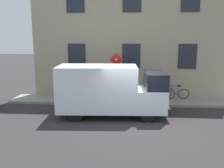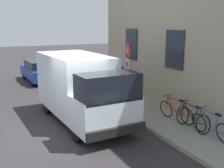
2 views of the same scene
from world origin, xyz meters
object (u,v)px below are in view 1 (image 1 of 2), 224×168
(delivery_van, at_px, (110,90))
(bicycle_blue, at_px, (175,93))
(bicycle_black, at_px, (160,93))
(pedestrian, at_px, (74,83))
(bicycle_red, at_px, (146,93))
(sign_post_stacked, at_px, (116,73))

(delivery_van, distance_m, bicycle_blue, 4.81)
(delivery_van, bearing_deg, bicycle_blue, 36.08)
(bicycle_black, distance_m, pedestrian, 5.30)
(bicycle_blue, bearing_deg, bicycle_red, -0.23)
(sign_post_stacked, relative_size, bicycle_black, 1.60)
(sign_post_stacked, height_order, bicycle_blue, sign_post_stacked)
(delivery_van, relative_size, bicycle_black, 3.17)
(sign_post_stacked, height_order, bicycle_red, sign_post_stacked)
(delivery_van, xyz_separation_m, pedestrian, (2.86, 2.45, -0.26))
(sign_post_stacked, height_order, pedestrian, sign_post_stacked)
(sign_post_stacked, height_order, delivery_van, sign_post_stacked)
(pedestrian, bearing_deg, bicycle_red, -116.47)
(delivery_van, height_order, bicycle_black, delivery_van)
(bicycle_red, relative_size, pedestrian, 1.00)
(bicycle_red, bearing_deg, sign_post_stacked, 24.95)
(bicycle_black, height_order, bicycle_red, same)
(sign_post_stacked, distance_m, bicycle_blue, 3.88)
(delivery_van, distance_m, bicycle_red, 3.67)
(pedestrian, bearing_deg, bicycle_blue, -116.95)
(delivery_van, bearing_deg, sign_post_stacked, 80.85)
(sign_post_stacked, distance_m, pedestrian, 2.93)
(bicycle_red, xyz_separation_m, pedestrian, (-0.13, 4.40, 0.56))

